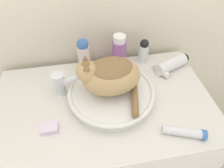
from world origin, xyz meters
name	(u,v)px	position (x,y,z in m)	size (l,w,h in m)	color
vanity_counter	(106,147)	(0.00, 0.30, 0.43)	(0.98, 0.59, 0.87)	beige
sink_basin	(111,93)	(0.04, 0.32, 0.90)	(0.39, 0.39, 0.06)	silver
cat	(110,75)	(0.03, 0.32, 1.01)	(0.26, 0.25, 0.18)	tan
faucet	(62,82)	(-0.17, 0.38, 0.94)	(0.15, 0.08, 0.14)	silver
deodorant_stick	(143,51)	(0.25, 0.55, 0.93)	(0.05, 0.05, 0.14)	silver
lotion_bottle_white	(84,54)	(-0.06, 0.55, 0.95)	(0.06, 0.06, 0.18)	silver
mouthwash_bottle	(119,51)	(0.12, 0.55, 0.95)	(0.07, 0.07, 0.17)	#93569E
cream_tube	(185,132)	(0.28, 0.08, 0.88)	(0.17, 0.09, 0.04)	silver
hair_dryer	(170,65)	(0.37, 0.46, 0.90)	(0.20, 0.14, 0.06)	silver
soap_bar	(49,128)	(-0.24, 0.19, 0.88)	(0.07, 0.05, 0.02)	silver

